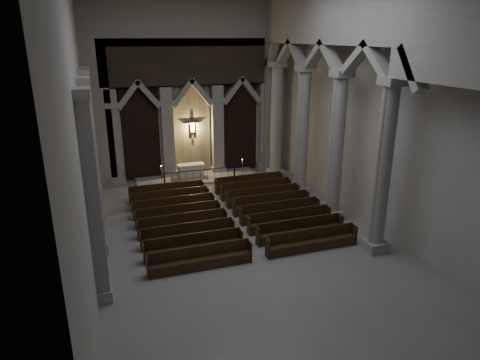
% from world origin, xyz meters
% --- Properties ---
extents(room, '(24.00, 24.10, 12.00)m').
position_xyz_m(room, '(0.00, 0.00, 7.60)').
color(room, gray).
rests_on(room, ground).
extents(sanctuary_wall, '(14.00, 0.77, 12.00)m').
position_xyz_m(sanctuary_wall, '(0.00, 11.54, 6.62)').
color(sanctuary_wall, '#A4A099').
rests_on(sanctuary_wall, ground).
extents(right_arcade, '(1.00, 24.00, 12.00)m').
position_xyz_m(right_arcade, '(5.50, 1.33, 7.83)').
color(right_arcade, '#A4A099').
rests_on(right_arcade, ground).
extents(left_pilasters, '(0.60, 13.00, 8.03)m').
position_xyz_m(left_pilasters, '(-6.75, 3.50, 3.91)').
color(left_pilasters, '#A4A099').
rests_on(left_pilasters, ground).
extents(sanctuary_step, '(8.50, 2.60, 0.15)m').
position_xyz_m(sanctuary_step, '(0.00, 10.60, 0.07)').
color(sanctuary_step, '#A4A099').
rests_on(sanctuary_step, ground).
extents(altar, '(1.88, 0.75, 0.96)m').
position_xyz_m(altar, '(-0.43, 10.71, 0.63)').
color(altar, beige).
rests_on(altar, sanctuary_step).
extents(altar_rail, '(5.02, 0.09, 0.99)m').
position_xyz_m(altar_rail, '(0.00, 9.67, 0.66)').
color(altar_rail, black).
rests_on(altar_rail, ground).
extents(candle_stand_left, '(0.26, 0.26, 1.57)m').
position_xyz_m(candle_stand_left, '(-2.67, 9.48, 0.43)').
color(candle_stand_left, olive).
rests_on(candle_stand_left, ground).
extents(candle_stand_right, '(0.27, 0.27, 1.63)m').
position_xyz_m(candle_stand_right, '(2.84, 9.06, 0.44)').
color(candle_stand_right, olive).
rests_on(candle_stand_right, ground).
extents(pews, '(10.00, 9.26, 1.02)m').
position_xyz_m(pews, '(-0.00, 2.88, 0.33)').
color(pews, black).
rests_on(pews, ground).
extents(worshipper, '(0.48, 0.41, 1.11)m').
position_xyz_m(worshipper, '(1.81, 7.13, 0.56)').
color(worshipper, black).
rests_on(worshipper, ground).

